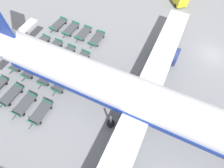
{
  "coord_description": "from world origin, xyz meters",
  "views": [
    {
      "loc": [
        22.05,
        -9.17,
        20.68
      ],
      "look_at": [
        11.45,
        -12.64,
        2.65
      ],
      "focal_mm": 28.0,
      "sensor_mm": 36.0,
      "label": 1
    }
  ],
  "objects_px": {
    "baggage_dolly_row_mid_b_col_b": "(66,53)",
    "baggage_dolly_row_far_col_d": "(41,113)",
    "baggage_dolly_row_mid_a_col_d": "(11,95)",
    "baggage_dolly_row_mid_b_col_a": "(83,33)",
    "baggage_dolly_row_mid_a_col_a": "(71,29)",
    "baggage_dolly_row_far_col_b": "(81,59)",
    "baggage_dolly_row_near_col_b": "(40,43)",
    "baggage_dolly_row_mid_a_col_c": "(32,70)",
    "baggage_dolly_row_near_col_c": "(20,63)",
    "baggage_dolly_row_far_col_c": "(62,83)",
    "baggage_dolly_row_far_col_a": "(97,39)",
    "baggage_dolly_row_near_col_a": "(58,24)",
    "baggage_dolly_row_mid_b_col_d": "(24,105)",
    "baggage_dolly_row_mid_b_col_c": "(48,76)",
    "baggage_dolly_row_mid_a_col_b": "(53,48)",
    "airplane": "(152,104)"
  },
  "relations": [
    {
      "from": "baggage_dolly_row_mid_a_col_a",
      "to": "baggage_dolly_row_far_col_b",
      "type": "relative_size",
      "value": 1.0
    },
    {
      "from": "airplane",
      "to": "baggage_dolly_row_mid_b_col_d",
      "type": "xyz_separation_m",
      "value": [
        3.59,
        -15.1,
        -3.0
      ]
    },
    {
      "from": "baggage_dolly_row_mid_a_col_c",
      "to": "baggage_dolly_row_far_col_a",
      "type": "bearing_deg",
      "value": 142.77
    },
    {
      "from": "baggage_dolly_row_far_col_c",
      "to": "baggage_dolly_row_far_col_a",
      "type": "bearing_deg",
      "value": 171.24
    },
    {
      "from": "baggage_dolly_row_near_col_c",
      "to": "baggage_dolly_row_mid_a_col_b",
      "type": "relative_size",
      "value": 1.0
    },
    {
      "from": "airplane",
      "to": "baggage_dolly_row_near_col_c",
      "type": "xyz_separation_m",
      "value": [
        -2.07,
        -19.47,
        -3.0
      ]
    },
    {
      "from": "baggage_dolly_row_near_col_a",
      "to": "baggage_dolly_row_far_col_b",
      "type": "height_order",
      "value": "same"
    },
    {
      "from": "baggage_dolly_row_near_col_c",
      "to": "baggage_dolly_row_far_col_c",
      "type": "height_order",
      "value": "same"
    },
    {
      "from": "baggage_dolly_row_far_col_d",
      "to": "baggage_dolly_row_mid_b_col_c",
      "type": "bearing_deg",
      "value": -160.23
    },
    {
      "from": "baggage_dolly_row_mid_b_col_d",
      "to": "baggage_dolly_row_far_col_b",
      "type": "bearing_deg",
      "value": 157.19
    },
    {
      "from": "baggage_dolly_row_mid_a_col_d",
      "to": "baggage_dolly_row_mid_b_col_b",
      "type": "relative_size",
      "value": 1.0
    },
    {
      "from": "baggage_dolly_row_mid_b_col_a",
      "to": "baggage_dolly_row_far_col_d",
      "type": "xyz_separation_m",
      "value": [
        14.63,
        0.48,
        0.0
      ]
    },
    {
      "from": "baggage_dolly_row_mid_a_col_b",
      "to": "baggage_dolly_row_mid_b_col_c",
      "type": "xyz_separation_m",
      "value": [
        5.09,
        1.85,
        0.0
      ]
    },
    {
      "from": "baggage_dolly_row_near_col_b",
      "to": "baggage_dolly_row_near_col_c",
      "type": "relative_size",
      "value": 1.0
    },
    {
      "from": "baggage_dolly_row_near_col_b",
      "to": "baggage_dolly_row_mid_a_col_c",
      "type": "height_order",
      "value": "same"
    },
    {
      "from": "baggage_dolly_row_far_col_c",
      "to": "baggage_dolly_row_mid_b_col_d",
      "type": "bearing_deg",
      "value": -35.52
    },
    {
      "from": "baggage_dolly_row_mid_a_col_b",
      "to": "baggage_dolly_row_mid_b_col_d",
      "type": "distance_m",
      "value": 9.98
    },
    {
      "from": "baggage_dolly_row_near_col_b",
      "to": "baggage_dolly_row_mid_a_col_c",
      "type": "xyz_separation_m",
      "value": [
        5.05,
        1.64,
        0.0
      ]
    },
    {
      "from": "baggage_dolly_row_far_col_b",
      "to": "baggage_dolly_row_far_col_c",
      "type": "height_order",
      "value": "same"
    },
    {
      "from": "baggage_dolly_row_mid_b_col_a",
      "to": "baggage_dolly_row_mid_b_col_d",
      "type": "height_order",
      "value": "same"
    },
    {
      "from": "baggage_dolly_row_mid_b_col_b",
      "to": "baggage_dolly_row_mid_b_col_c",
      "type": "bearing_deg",
      "value": -7.08
    },
    {
      "from": "baggage_dolly_row_mid_a_col_d",
      "to": "baggage_dolly_row_far_col_a",
      "type": "xyz_separation_m",
      "value": [
        -13.26,
        7.05,
        0.0
      ]
    },
    {
      "from": "baggage_dolly_row_far_col_c",
      "to": "baggage_dolly_row_mid_b_col_b",
      "type": "bearing_deg",
      "value": -159.37
    },
    {
      "from": "baggage_dolly_row_mid_b_col_d",
      "to": "baggage_dolly_row_far_col_a",
      "type": "distance_m",
      "value": 14.59
    },
    {
      "from": "baggage_dolly_row_mid_b_col_b",
      "to": "baggage_dolly_row_far_col_d",
      "type": "distance_m",
      "value": 9.88
    },
    {
      "from": "baggage_dolly_row_mid_a_col_b",
      "to": "baggage_dolly_row_mid_a_col_c",
      "type": "distance_m",
      "value": 4.84
    },
    {
      "from": "baggage_dolly_row_mid_a_col_c",
      "to": "baggage_dolly_row_far_col_d",
      "type": "distance_m",
      "value": 7.1
    },
    {
      "from": "baggage_dolly_row_far_col_a",
      "to": "baggage_dolly_row_far_col_c",
      "type": "bearing_deg",
      "value": -8.76
    },
    {
      "from": "baggage_dolly_row_mid_a_col_c",
      "to": "baggage_dolly_row_mid_b_col_b",
      "type": "relative_size",
      "value": 1.0
    },
    {
      "from": "baggage_dolly_row_near_col_b",
      "to": "baggage_dolly_row_mid_a_col_b",
      "type": "xyz_separation_m",
      "value": [
        0.28,
        2.47,
        0.0
      ]
    },
    {
      "from": "baggage_dolly_row_mid_a_col_b",
      "to": "baggage_dolly_row_mid_b_col_a",
      "type": "xyz_separation_m",
      "value": [
        -4.4,
        3.22,
        0.0
      ]
    },
    {
      "from": "baggage_dolly_row_mid_a_col_c",
      "to": "baggage_dolly_row_mid_b_col_b",
      "type": "height_order",
      "value": "same"
    },
    {
      "from": "baggage_dolly_row_near_col_c",
      "to": "baggage_dolly_row_mid_b_col_d",
      "type": "bearing_deg",
      "value": 37.69
    },
    {
      "from": "baggage_dolly_row_near_col_b",
      "to": "baggage_dolly_row_mid_b_col_a",
      "type": "relative_size",
      "value": 1.0
    },
    {
      "from": "baggage_dolly_row_near_col_a",
      "to": "baggage_dolly_row_mid_b_col_a",
      "type": "height_order",
      "value": "same"
    },
    {
      "from": "baggage_dolly_row_mid_a_col_d",
      "to": "baggage_dolly_row_mid_b_col_b",
      "type": "xyz_separation_m",
      "value": [
        -8.88,
        3.69,
        0.0
      ]
    },
    {
      "from": "baggage_dolly_row_far_col_d",
      "to": "baggage_dolly_row_far_col_c",
      "type": "bearing_deg",
      "value": 172.37
    },
    {
      "from": "baggage_dolly_row_near_col_b",
      "to": "baggage_dolly_row_far_col_c",
      "type": "distance_m",
      "value": 8.93
    },
    {
      "from": "baggage_dolly_row_mid_b_col_b",
      "to": "baggage_dolly_row_far_col_c",
      "type": "relative_size",
      "value": 1.0
    },
    {
      "from": "baggage_dolly_row_mid_a_col_d",
      "to": "baggage_dolly_row_mid_b_col_a",
      "type": "height_order",
      "value": "same"
    },
    {
      "from": "baggage_dolly_row_far_col_a",
      "to": "baggage_dolly_row_mid_b_col_b",
      "type": "bearing_deg",
      "value": -37.51
    },
    {
      "from": "baggage_dolly_row_near_col_a",
      "to": "baggage_dolly_row_mid_a_col_d",
      "type": "height_order",
      "value": "same"
    },
    {
      "from": "baggage_dolly_row_mid_b_col_a",
      "to": "baggage_dolly_row_mid_b_col_c",
      "type": "height_order",
      "value": "same"
    },
    {
      "from": "baggage_dolly_row_near_col_b",
      "to": "baggage_dolly_row_near_col_c",
      "type": "height_order",
      "value": "same"
    },
    {
      "from": "baggage_dolly_row_mid_a_col_c",
      "to": "baggage_dolly_row_far_col_b",
      "type": "xyz_separation_m",
      "value": [
        -3.94,
        5.83,
        0.0
      ]
    },
    {
      "from": "baggage_dolly_row_far_col_a",
      "to": "baggage_dolly_row_mid_a_col_a",
      "type": "bearing_deg",
      "value": -98.81
    },
    {
      "from": "baggage_dolly_row_mid_a_col_a",
      "to": "baggage_dolly_row_mid_a_col_b",
      "type": "height_order",
      "value": "same"
    },
    {
      "from": "baggage_dolly_row_far_col_a",
      "to": "baggage_dolly_row_mid_b_col_a",
      "type": "bearing_deg",
      "value": -100.04
    },
    {
      "from": "baggage_dolly_row_far_col_d",
      "to": "baggage_dolly_row_mid_b_col_b",
      "type": "bearing_deg",
      "value": -172.61
    },
    {
      "from": "baggage_dolly_row_far_col_b",
      "to": "baggage_dolly_row_near_col_a",
      "type": "bearing_deg",
      "value": -131.32
    }
  ]
}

